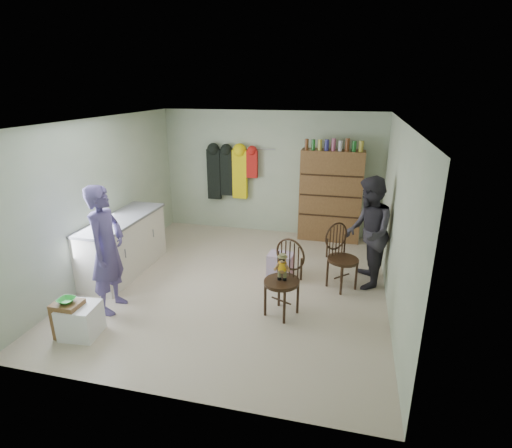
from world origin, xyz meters
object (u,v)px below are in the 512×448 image
(chair_front, at_px, (284,274))
(dresser, at_px, (331,195))
(counter, at_px, (124,245))
(chair_far, at_px, (341,254))

(chair_front, xyz_separation_m, dresser, (0.40, 2.96, 0.32))
(counter, relative_size, chair_front, 1.77)
(chair_front, xyz_separation_m, chair_far, (0.70, 0.95, -0.05))
(chair_far, bearing_deg, dresser, 52.90)
(chair_front, relative_size, dresser, 0.52)
(chair_front, bearing_deg, dresser, 106.91)
(chair_front, bearing_deg, chair_far, 78.15)
(counter, bearing_deg, chair_far, 4.65)
(chair_far, distance_m, dresser, 2.07)
(counter, relative_size, dresser, 0.91)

